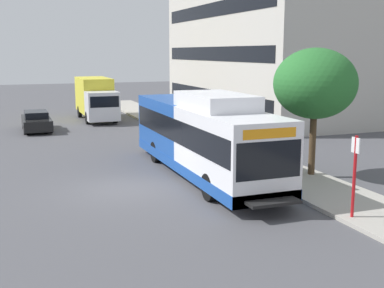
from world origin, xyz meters
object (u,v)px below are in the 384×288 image
object	(u,v)px
street_tree_near_stop	(315,84)
box_truck_background	(96,98)
transit_bus	(203,137)
bus_stop_sign_pole	(355,170)
parked_car_far_lane	(36,121)

from	to	relation	value
street_tree_near_stop	box_truck_background	xyz separation A→B (m)	(-5.39, 21.51, -2.23)
transit_bus	street_tree_near_stop	distance (m)	5.15
bus_stop_sign_pole	street_tree_near_stop	size ratio (longest dim) A/B	0.49
parked_car_far_lane	box_truck_background	distance (m)	6.39
transit_bus	street_tree_near_stop	world-z (taller)	street_tree_near_stop
transit_bus	parked_car_far_lane	xyz separation A→B (m)	(-5.94, 15.47, -1.04)
bus_stop_sign_pole	transit_bus	bearing A→B (deg)	107.41
transit_bus	box_truck_background	distance (m)	19.63
transit_bus	bus_stop_sign_pole	size ratio (longest dim) A/B	4.71
box_truck_background	bus_stop_sign_pole	bearing A→B (deg)	-82.73
transit_bus	bus_stop_sign_pole	xyz separation A→B (m)	(2.23, -7.11, -0.05)
parked_car_far_lane	box_truck_background	size ratio (longest dim) A/B	0.64
street_tree_near_stop	box_truck_background	size ratio (longest dim) A/B	0.76
bus_stop_sign_pole	box_truck_background	xyz separation A→B (m)	(-3.41, 26.71, 0.09)
transit_bus	box_truck_background	bearing A→B (deg)	93.44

